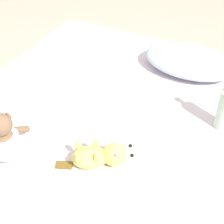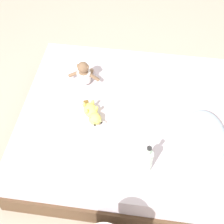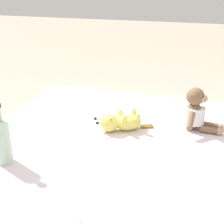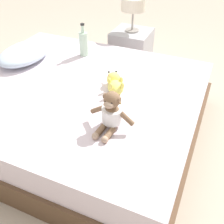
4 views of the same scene
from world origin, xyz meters
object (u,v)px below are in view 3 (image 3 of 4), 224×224
object	(u,v)px
plush_yellow_creature	(120,122)
glass_bottle	(2,140)
plush_monkey	(196,112)
bed	(120,194)

from	to	relation	value
plush_yellow_creature	glass_bottle	world-z (taller)	glass_bottle
plush_monkey	glass_bottle	distance (m)	1.00
glass_bottle	plush_yellow_creature	bearing A→B (deg)	-131.02
bed	glass_bottle	distance (m)	0.61
plush_monkey	glass_bottle	bearing A→B (deg)	37.55
plush_monkey	plush_yellow_creature	distance (m)	0.41
plush_monkey	plush_yellow_creature	xyz separation A→B (m)	(0.38, 0.14, -0.05)
plush_monkey	plush_yellow_creature	bearing A→B (deg)	20.15
bed	plush_monkey	distance (m)	0.60
bed	glass_bottle	world-z (taller)	glass_bottle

